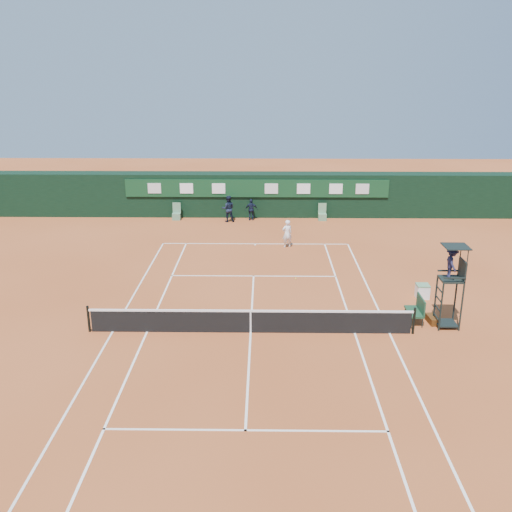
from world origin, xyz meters
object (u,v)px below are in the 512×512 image
(tennis_net, at_px, (251,321))
(cooler, at_px, (422,291))
(player, at_px, (287,234))
(player_bench, at_px, (417,309))
(umpire_chair, at_px, (452,269))

(tennis_net, relative_size, cooler, 20.00)
(player, bearing_deg, tennis_net, 62.51)
(cooler, bearing_deg, player_bench, -109.57)
(tennis_net, bearing_deg, umpire_chair, 4.91)
(umpire_chair, relative_size, player, 2.10)
(umpire_chair, height_order, player_bench, umpire_chair)
(tennis_net, xyz_separation_m, player_bench, (6.80, 1.09, 0.09))
(tennis_net, xyz_separation_m, cooler, (7.72, 3.69, -0.18))
(player_bench, bearing_deg, umpire_chair, -20.97)
(tennis_net, distance_m, player_bench, 6.88)
(tennis_net, bearing_deg, player, 80.67)
(player_bench, xyz_separation_m, player, (-4.94, 10.18, 0.22))
(cooler, bearing_deg, tennis_net, -154.44)
(umpire_chair, bearing_deg, player, 119.66)
(umpire_chair, relative_size, player_bench, 2.85)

